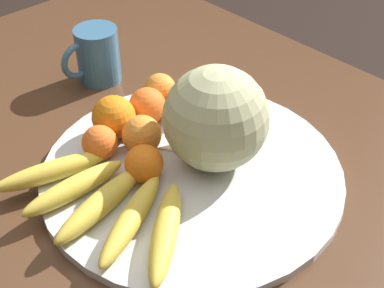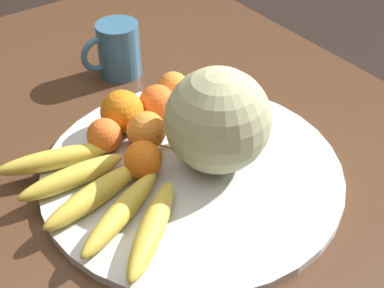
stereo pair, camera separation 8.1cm
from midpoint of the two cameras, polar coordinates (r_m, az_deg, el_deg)
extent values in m
cube|color=#4C301E|center=(0.92, 1.64, -1.44)|extent=(1.32, 0.89, 0.04)
cube|color=#4C301E|center=(1.67, -0.75, 4.41)|extent=(0.07, 0.07, 0.68)
cylinder|color=silver|center=(0.85, 2.74, -3.14)|extent=(0.47, 0.47, 0.02)
torus|color=#1E4C56|center=(0.85, 2.74, -3.05)|extent=(0.47, 0.47, 0.01)
sphere|color=#B2B789|center=(0.81, 5.64, 2.42)|extent=(0.16, 0.16, 0.16)
sphere|color=brown|center=(0.82, -2.93, -2.37)|extent=(0.02, 0.02, 0.02)
ellipsoid|color=gold|center=(0.85, -11.81, -1.70)|extent=(0.08, 0.18, 0.03)
ellipsoid|color=gold|center=(0.81, -9.90, -3.61)|extent=(0.04, 0.17, 0.03)
ellipsoid|color=gold|center=(0.78, -7.46, -5.55)|extent=(0.07, 0.18, 0.03)
ellipsoid|color=gold|center=(0.75, -4.51, -7.44)|extent=(0.11, 0.18, 0.03)
ellipsoid|color=gold|center=(0.73, -1.12, -9.16)|extent=(0.14, 0.16, 0.03)
sphere|color=orange|center=(0.92, -1.40, 4.23)|extent=(0.06, 0.06, 0.06)
sphere|color=orange|center=(0.86, -6.71, 0.81)|extent=(0.06, 0.06, 0.06)
sphere|color=orange|center=(0.97, 0.38, 5.94)|extent=(0.06, 0.06, 0.06)
sphere|color=orange|center=(0.93, 2.45, 4.25)|extent=(0.06, 0.06, 0.06)
sphere|color=orange|center=(0.86, -2.26, 1.30)|extent=(0.06, 0.06, 0.06)
sphere|color=orange|center=(0.90, -4.92, 3.37)|extent=(0.07, 0.07, 0.07)
sphere|color=orange|center=(0.81, -2.44, -1.79)|extent=(0.06, 0.06, 0.06)
cube|color=white|center=(0.88, 2.67, -0.27)|extent=(0.11, 0.08, 0.00)
cylinder|color=#386689|center=(1.08, -5.64, 9.95)|extent=(0.08, 0.08, 0.11)
torus|color=#386689|center=(1.05, -7.81, 9.41)|extent=(0.01, 0.07, 0.07)
camera|label=1|loc=(0.04, -87.14, 2.34)|focal=50.00mm
camera|label=2|loc=(0.04, 92.86, -2.34)|focal=50.00mm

